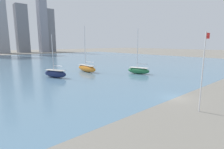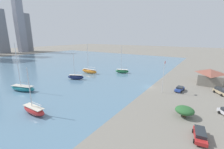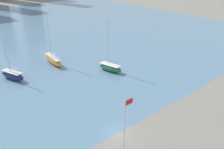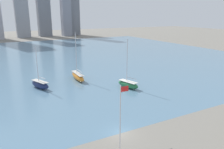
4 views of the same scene
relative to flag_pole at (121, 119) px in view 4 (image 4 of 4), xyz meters
The scene contains 6 objects.
ground_plane 8.00m from the flag_pole, 59.18° to the left, with size 500.00×500.00×0.00m, color gray.
harbor_water 75.23m from the flag_pole, 87.74° to the left, with size 180.00×140.00×0.00m.
flag_pole is the anchor object (origin of this frame).
sailboat_orange 37.82m from the flag_pole, 79.33° to the left, with size 1.86×9.20×13.98m.
sailboat_green 29.18m from the flag_pole, 55.79° to the left, with size 3.93×6.91×12.80m.
sailboat_navy 34.92m from the flag_pole, 97.14° to the left, with size 4.50×7.09×10.93m.
Camera 4 is at (-16.16, -27.35, 18.74)m, focal length 35.00 mm.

